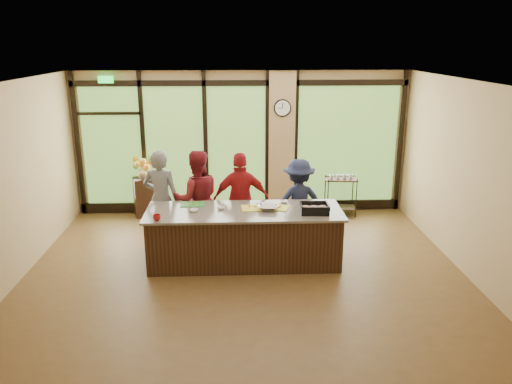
{
  "coord_description": "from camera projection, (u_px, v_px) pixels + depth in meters",
  "views": [
    {
      "loc": [
        -0.14,
        -7.39,
        3.56
      ],
      "look_at": [
        0.2,
        0.4,
        1.2
      ],
      "focal_mm": 35.0,
      "sensor_mm": 36.0,
      "label": 1
    }
  ],
  "objects": [
    {
      "name": "right_wall",
      "position": [
        467.0,
        178.0,
        7.81
      ],
      "size": [
        0.0,
        6.0,
        6.0
      ],
      "primitive_type": "plane",
      "rotation": [
        1.57,
        0.0,
        -1.57
      ],
      "color": "tan",
      "rests_on": "floor"
    },
    {
      "name": "cutting_board_right",
      "position": [
        276.0,
        207.0,
        8.25
      ],
      "size": [
        0.5,
        0.43,
        0.01
      ],
      "primitive_type": "cube",
      "rotation": [
        0.0,
        0.0,
        -0.33
      ],
      "color": "yellow",
      "rests_on": "countertop"
    },
    {
      "name": "ceiling",
      "position": [
        243.0,
        82.0,
        7.24
      ],
      "size": [
        7.0,
        7.0,
        0.0
      ],
      "primitive_type": "plane",
      "rotation": [
        3.14,
        0.0,
        0.0
      ],
      "color": "white",
      "rests_on": "back_wall"
    },
    {
      "name": "cook_midright",
      "position": [
        241.0,
        200.0,
        8.87
      ],
      "size": [
        1.02,
        0.46,
        1.71
      ],
      "primitive_type": "imported",
      "rotation": [
        0.0,
        0.0,
        3.18
      ],
      "color": "maroon",
      "rests_on": "floor"
    },
    {
      "name": "window_wall",
      "position": [
        249.0,
        148.0,
        10.53
      ],
      "size": [
        6.9,
        0.12,
        3.0
      ],
      "color": "tan",
      "rests_on": "floor"
    },
    {
      "name": "flower_vase",
      "position": [
        143.0,
        172.0,
        10.37
      ],
      "size": [
        0.26,
        0.26,
        0.26
      ],
      "primitive_type": "imported",
      "rotation": [
        0.0,
        0.0,
        -0.08
      ],
      "color": "#9C8155",
      "rests_on": "flower_stand"
    },
    {
      "name": "flower_stand",
      "position": [
        144.0,
        197.0,
        10.53
      ],
      "size": [
        0.51,
        0.51,
        0.82
      ],
      "primitive_type": "cube",
      "rotation": [
        0.0,
        0.0,
        0.29
      ],
      "color": "#321D10",
      "rests_on": "floor"
    },
    {
      "name": "roasting_pan",
      "position": [
        314.0,
        210.0,
        8.0
      ],
      "size": [
        0.46,
        0.36,
        0.08
      ],
      "primitive_type": "cube",
      "rotation": [
        0.0,
        0.0,
        -0.05
      ],
      "color": "black",
      "rests_on": "countertop"
    },
    {
      "name": "wall_clock",
      "position": [
        282.0,
        108.0,
        10.23
      ],
      "size": [
        0.36,
        0.04,
        0.36
      ],
      "color": "black",
      "rests_on": "window_wall"
    },
    {
      "name": "countertop",
      "position": [
        244.0,
        211.0,
        8.13
      ],
      "size": [
        3.2,
        1.1,
        0.04
      ],
      "primitive_type": "cube",
      "color": "gray",
      "rests_on": "island_base"
    },
    {
      "name": "bar_cart",
      "position": [
        341.0,
        191.0,
        10.51
      ],
      "size": [
        0.68,
        0.43,
        0.89
      ],
      "rotation": [
        0.0,
        0.0,
        -0.08
      ],
      "color": "#321D10",
      "rests_on": "floor"
    },
    {
      "name": "prep_bowl_mid",
      "position": [
        221.0,
        208.0,
        8.18
      ],
      "size": [
        0.15,
        0.15,
        0.04
      ],
      "primitive_type": "imported",
      "rotation": [
        0.0,
        0.0,
        0.23
      ],
      "color": "white",
      "rests_on": "countertop"
    },
    {
      "name": "prep_bowl_far",
      "position": [
        284.0,
        202.0,
        8.51
      ],
      "size": [
        0.17,
        0.17,
        0.03
      ],
      "primitive_type": "imported",
      "rotation": [
        0.0,
        0.0,
        0.27
      ],
      "color": "white",
      "rests_on": "countertop"
    },
    {
      "name": "prep_bowl_near",
      "position": [
        194.0,
        210.0,
        8.05
      ],
      "size": [
        0.15,
        0.15,
        0.04
      ],
      "primitive_type": "imported",
      "rotation": [
        0.0,
        0.0,
        0.08
      ],
      "color": "white",
      "rests_on": "countertop"
    },
    {
      "name": "floor",
      "position": [
        245.0,
        270.0,
        8.1
      ],
      "size": [
        7.0,
        7.0,
        0.0
      ],
      "primitive_type": "plane",
      "color": "brown",
      "rests_on": "ground"
    },
    {
      "name": "left_wall",
      "position": [
        13.0,
        184.0,
        7.53
      ],
      "size": [
        0.0,
        6.0,
        6.0
      ],
      "primitive_type": "plane",
      "rotation": [
        1.57,
        0.0,
        1.57
      ],
      "color": "tan",
      "rests_on": "floor"
    },
    {
      "name": "cook_midleft",
      "position": [
        197.0,
        199.0,
        8.86
      ],
      "size": [
        0.96,
        0.81,
        1.75
      ],
      "primitive_type": "imported",
      "rotation": [
        0.0,
        0.0,
        3.32
      ],
      "color": "maroon",
      "rests_on": "floor"
    },
    {
      "name": "cook_left",
      "position": [
        161.0,
        199.0,
        8.81
      ],
      "size": [
        0.72,
        0.55,
        1.78
      ],
      "primitive_type": "imported",
      "rotation": [
        0.0,
        0.0,
        2.93
      ],
      "color": "slate",
      "rests_on": "floor"
    },
    {
      "name": "back_wall",
      "position": [
        241.0,
        143.0,
        10.54
      ],
      "size": [
        7.0,
        0.0,
        7.0
      ],
      "primitive_type": "plane",
      "rotation": [
        1.57,
        0.0,
        0.0
      ],
      "color": "tan",
      "rests_on": "floor"
    },
    {
      "name": "island_base",
      "position": [
        244.0,
        238.0,
        8.26
      ],
      "size": [
        3.1,
        1.0,
        0.88
      ],
      "primitive_type": "cube",
      "color": "#321D10",
      "rests_on": "floor"
    },
    {
      "name": "cutting_board_center",
      "position": [
        255.0,
        208.0,
        8.22
      ],
      "size": [
        0.47,
        0.37,
        0.01
      ],
      "primitive_type": "cube",
      "rotation": [
        0.0,
        0.0,
        0.08
      ],
      "color": "yellow",
      "rests_on": "countertop"
    },
    {
      "name": "cook_right",
      "position": [
        298.0,
        202.0,
        9.01
      ],
      "size": [
        1.07,
        0.7,
        1.57
      ],
      "primitive_type": "imported",
      "rotation": [
        0.0,
        0.0,
        3.26
      ],
      "color": "#1B213C",
      "rests_on": "floor"
    },
    {
      "name": "red_ramekin",
      "position": [
        157.0,
        218.0,
        7.65
      ],
      "size": [
        0.13,
        0.13,
        0.1
      ],
      "primitive_type": "imported",
      "rotation": [
        0.0,
        0.0,
        0.04
      ],
      "color": "#A51210",
      "rests_on": "countertop"
    },
    {
      "name": "mixing_bowl",
      "position": [
        268.0,
        207.0,
        8.14
      ],
      "size": [
        0.38,
        0.38,
        0.08
      ],
      "primitive_type": "imported",
      "rotation": [
        0.0,
        0.0,
        -0.15
      ],
      "color": "silver",
      "rests_on": "countertop"
    },
    {
      "name": "cutting_board_left",
      "position": [
        193.0,
        204.0,
        8.41
      ],
      "size": [
        0.4,
        0.3,
        0.01
      ],
      "primitive_type": "cube",
      "rotation": [
        0.0,
        0.0,
        0.01
      ],
      "color": "green",
      "rests_on": "countertop"
    }
  ]
}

